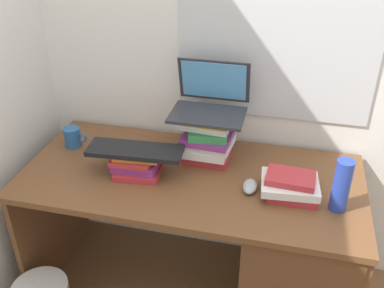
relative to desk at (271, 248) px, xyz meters
The scene contains 11 objects.
ground_plane 0.56m from the desk, behind, with size 6.00×6.00×0.00m, color brown.
wall_back 1.07m from the desk, 132.13° to the left, with size 6.00×0.06×2.60m.
desk is the anchor object (origin of this frame).
book_stack_tall 0.59m from the desk, 153.45° to the left, with size 0.26×0.21×0.22m.
book_stack_keyboard_riser 0.74m from the desk, behind, with size 0.22×0.19×0.11m.
book_stack_side 0.38m from the desk, 14.61° to the right, with size 0.25×0.21×0.09m.
laptop 0.74m from the desk, 146.56° to the left, with size 0.33×0.28×0.23m.
keyboard 0.78m from the desk, behind, with size 0.42×0.14×0.02m, color black.
computer_mouse 0.37m from the desk, 168.38° to the right, with size 0.06×0.10×0.04m, color #A5A8AD.
mug 1.09m from the desk, behind, with size 0.12×0.08×0.10m.
water_bottle 0.51m from the desk, 15.84° to the right, with size 0.07×0.07×0.23m, color #263FA5.
Camera 1 is at (0.39, -1.58, 1.85)m, focal length 41.07 mm.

